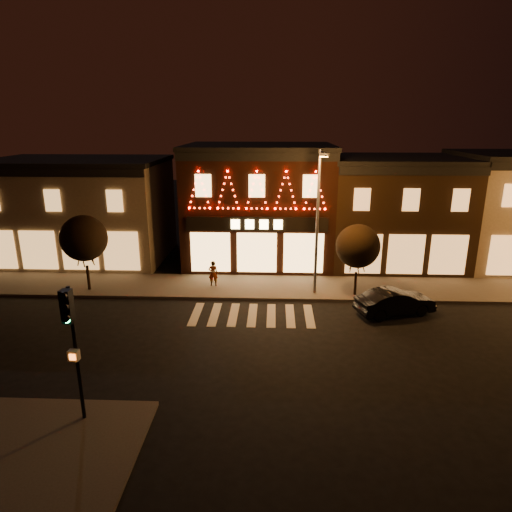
# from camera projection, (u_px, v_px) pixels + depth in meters

# --- Properties ---
(ground) EXTENTS (120.00, 120.00, 0.00)m
(ground) POSITION_uv_depth(u_px,v_px,m) (248.00, 352.00, 20.00)
(ground) COLOR black
(ground) RESTS_ON ground
(sidewalk_far) EXTENTS (44.00, 4.00, 0.15)m
(sidewalk_far) POSITION_uv_depth(u_px,v_px,m) (288.00, 287.00, 27.55)
(sidewalk_far) COLOR #47423D
(sidewalk_far) RESTS_ON ground
(sidewalk_near) EXTENTS (7.00, 7.00, 0.15)m
(sidewalk_near) POSITION_uv_depth(u_px,v_px,m) (10.00, 473.00, 13.06)
(sidewalk_near) COLOR #47423D
(sidewalk_near) RESTS_ON ground
(building_left) EXTENTS (12.20, 8.28, 7.30)m
(building_left) POSITION_uv_depth(u_px,v_px,m) (81.00, 209.00, 32.84)
(building_left) COLOR #796E56
(building_left) RESTS_ON ground
(building_pulp) EXTENTS (10.20, 8.34, 8.30)m
(building_pulp) POSITION_uv_depth(u_px,v_px,m) (259.00, 204.00, 32.17)
(building_pulp) COLOR black
(building_pulp) RESTS_ON ground
(building_right_a) EXTENTS (9.20, 8.28, 7.50)m
(building_right_a) POSITION_uv_depth(u_px,v_px,m) (393.00, 210.00, 31.93)
(building_right_a) COLOR #372313
(building_right_a) RESTS_ON ground
(traffic_signal_near) EXTENTS (0.35, 0.49, 4.77)m
(traffic_signal_near) POSITION_uv_depth(u_px,v_px,m) (71.00, 330.00, 14.27)
(traffic_signal_near) COLOR black
(traffic_signal_near) RESTS_ON sidewalk_near
(streetlamp_mid) EXTENTS (0.52, 1.88, 8.25)m
(streetlamp_mid) POSITION_uv_depth(u_px,v_px,m) (318.00, 212.00, 24.92)
(streetlamp_mid) COLOR #59595E
(streetlamp_mid) RESTS_ON sidewalk_far
(tree_left) EXTENTS (2.70, 2.70, 4.51)m
(tree_left) POSITION_uv_depth(u_px,v_px,m) (84.00, 238.00, 26.15)
(tree_left) COLOR black
(tree_left) RESTS_ON sidewalk_far
(tree_right) EXTENTS (2.49, 2.49, 4.16)m
(tree_right) POSITION_uv_depth(u_px,v_px,m) (358.00, 246.00, 25.41)
(tree_right) COLOR black
(tree_right) RESTS_ON sidewalk_far
(dark_sedan) EXTENTS (4.42, 2.68, 1.38)m
(dark_sedan) POSITION_uv_depth(u_px,v_px,m) (395.00, 302.00, 23.75)
(dark_sedan) COLOR black
(dark_sedan) RESTS_ON ground
(pedestrian) EXTENTS (0.58, 0.39, 1.58)m
(pedestrian) POSITION_uv_depth(u_px,v_px,m) (213.00, 273.00, 27.44)
(pedestrian) COLOR gray
(pedestrian) RESTS_ON sidewalk_far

